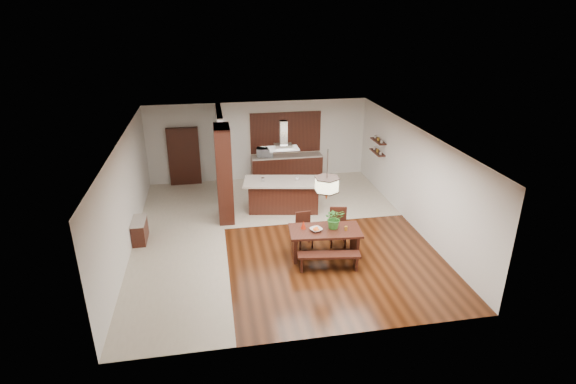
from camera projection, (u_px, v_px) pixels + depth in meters
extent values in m
plane|color=#341709|center=(278.00, 233.00, 12.89)|extent=(9.00, 9.00, 0.00)
cube|color=white|center=(277.00, 135.00, 11.78)|extent=(8.00, 9.00, 0.04)
cube|color=silver|center=(258.00, 141.00, 16.43)|extent=(8.00, 0.04, 2.90)
cube|color=silver|center=(315.00, 275.00, 8.25)|extent=(8.00, 0.04, 2.90)
cube|color=silver|center=(126.00, 196.00, 11.69)|extent=(0.04, 9.00, 2.90)
cube|color=silver|center=(414.00, 177.00, 12.99)|extent=(0.04, 9.00, 2.90)
cube|color=beige|center=(180.00, 241.00, 12.45)|extent=(2.50, 9.00, 0.01)
cube|color=beige|center=(303.00, 196.00, 15.37)|extent=(5.50, 4.00, 0.01)
cube|color=#381F0E|center=(277.00, 135.00, 11.79)|extent=(8.00, 9.00, 0.02)
cube|color=black|center=(224.00, 174.00, 13.20)|extent=(0.45, 1.00, 2.90)
cube|color=silver|center=(221.00, 153.00, 15.11)|extent=(0.18, 2.40, 2.90)
cube|color=black|center=(140.00, 231.00, 12.34)|extent=(0.37, 0.88, 0.63)
cube|color=black|center=(184.00, 156.00, 16.06)|extent=(1.10, 0.20, 2.10)
cube|color=black|center=(287.00, 168.00, 16.70)|extent=(2.60, 0.60, 0.90)
cube|color=#BCB0A5|center=(287.00, 156.00, 16.52)|extent=(2.60, 0.62, 0.05)
cube|color=olive|center=(286.00, 132.00, 16.44)|extent=(2.60, 0.08, 1.50)
cube|color=black|center=(377.00, 152.00, 15.35)|extent=(0.26, 0.90, 0.04)
cube|color=black|center=(378.00, 141.00, 15.19)|extent=(0.26, 0.90, 0.04)
cube|color=black|center=(325.00, 231.00, 11.44)|extent=(1.89, 1.07, 0.06)
cube|color=black|center=(294.00, 245.00, 11.53)|extent=(0.15, 0.73, 0.70)
cube|color=black|center=(355.00, 243.00, 11.65)|extent=(0.15, 0.73, 0.70)
imported|color=#327C29|center=(334.00, 218.00, 11.42)|extent=(0.54, 0.48, 0.55)
imported|color=beige|center=(316.00, 230.00, 11.36)|extent=(0.38, 0.38, 0.07)
cone|color=#B3230C|center=(303.00, 225.00, 11.45)|extent=(0.15, 0.15, 0.21)
cylinder|color=gold|center=(346.00, 228.00, 11.38)|extent=(0.09, 0.09, 0.11)
cube|color=black|center=(284.00, 196.00, 14.15)|extent=(2.26, 1.17, 0.97)
cube|color=#BCB0A5|center=(284.00, 182.00, 13.91)|extent=(2.62, 1.49, 0.05)
imported|color=silver|center=(297.00, 179.00, 13.93)|extent=(0.14, 0.14, 0.09)
imported|color=silver|center=(265.00, 152.00, 16.30)|extent=(0.65, 0.49, 0.33)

